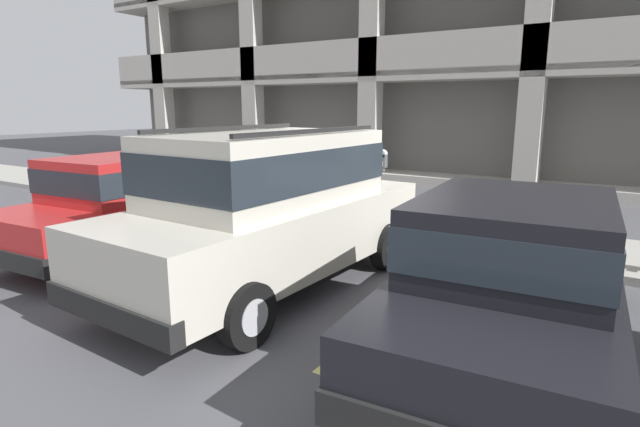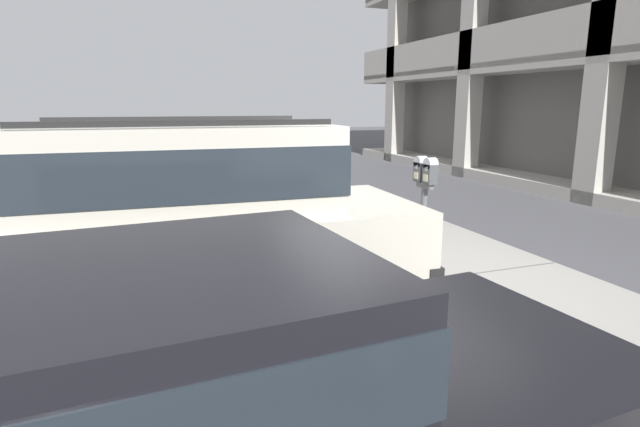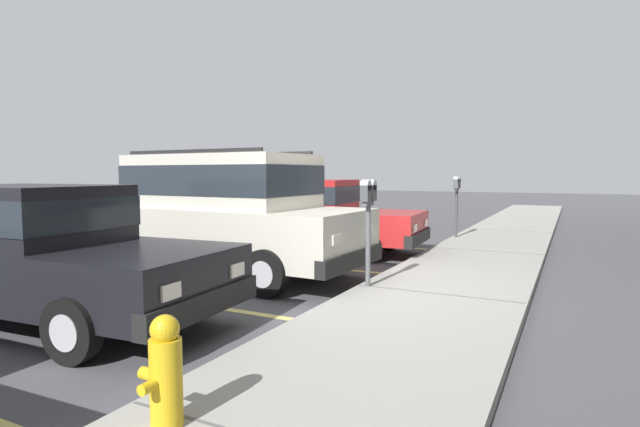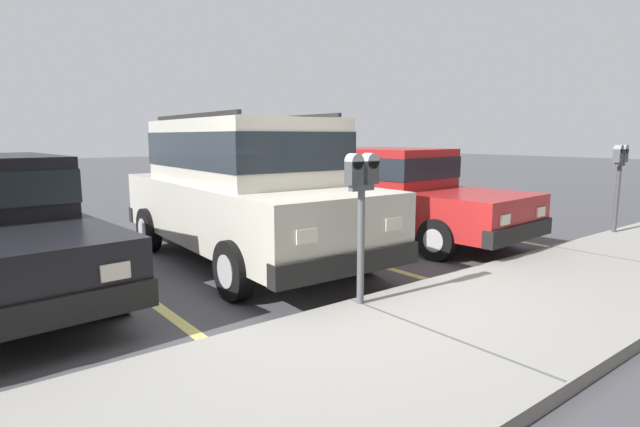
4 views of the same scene
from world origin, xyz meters
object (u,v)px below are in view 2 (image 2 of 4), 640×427
red_sedan (179,193)px  dark_hatchback (184,417)px  parking_meter_near (424,190)px  parking_meter_far (280,147)px  silver_suv (186,214)px

red_sedan → dark_hatchback: size_ratio=1.00×
parking_meter_near → parking_meter_far: (-5.96, -0.04, 0.01)m
red_sedan → dark_hatchback: 5.88m
parking_meter_near → parking_meter_far: 5.96m
dark_hatchback → parking_meter_near: 4.07m
silver_suv → red_sedan: 2.88m
silver_suv → dark_hatchback: (3.00, -0.31, -0.27)m
dark_hatchback → parking_meter_near: bearing=129.7°
silver_suv → dark_hatchback: size_ratio=1.06×
parking_meter_far → silver_suv: bearing=-24.1°
silver_suv → dark_hatchback: bearing=-3.7°
red_sedan → parking_meter_near: 3.95m
red_sedan → parking_meter_near: (3.06, 2.47, 0.40)m
silver_suv → dark_hatchback: silver_suv is taller
dark_hatchback → red_sedan: bearing=171.5°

